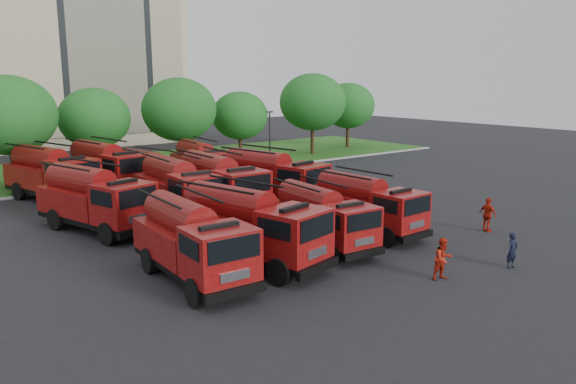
% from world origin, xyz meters
% --- Properties ---
extents(ground, '(140.00, 140.00, 0.00)m').
position_xyz_m(ground, '(0.00, 0.00, 0.00)').
color(ground, black).
rests_on(ground, ground).
extents(lawn, '(70.00, 16.00, 0.12)m').
position_xyz_m(lawn, '(0.00, 26.00, 0.06)').
color(lawn, '#1E4F15').
rests_on(lawn, ground).
extents(curb, '(70.00, 0.30, 0.14)m').
position_xyz_m(curb, '(0.00, 17.90, 0.07)').
color(curb, gray).
rests_on(curb, ground).
extents(apartment_building, '(30.00, 14.18, 25.00)m').
position_xyz_m(apartment_building, '(2.00, 47.94, 12.50)').
color(apartment_building, '#BCAD8C').
rests_on(apartment_building, ground).
extents(tree_2, '(6.72, 6.72, 8.22)m').
position_xyz_m(tree_2, '(-8.00, 21.50, 5.35)').
color(tree_2, '#382314').
rests_on(tree_2, ground).
extents(tree_3, '(5.88, 5.88, 7.19)m').
position_xyz_m(tree_3, '(-1.00, 24.00, 4.68)').
color(tree_3, '#382314').
rests_on(tree_3, ground).
extents(tree_4, '(6.55, 6.55, 8.01)m').
position_xyz_m(tree_4, '(6.00, 22.50, 5.22)').
color(tree_4, '#382314').
rests_on(tree_4, ground).
extents(tree_5, '(5.46, 5.46, 6.68)m').
position_xyz_m(tree_5, '(13.00, 23.50, 4.35)').
color(tree_5, '#382314').
rests_on(tree_5, ground).
extents(tree_6, '(6.89, 6.89, 8.42)m').
position_xyz_m(tree_6, '(21.00, 22.00, 5.49)').
color(tree_6, '#382314').
rests_on(tree_6, ground).
extents(tree_7, '(6.05, 6.05, 7.39)m').
position_xyz_m(tree_7, '(28.00, 24.00, 4.82)').
color(tree_7, '#382314').
rests_on(tree_7, ground).
extents(lamp_post_1, '(0.60, 0.25, 5.11)m').
position_xyz_m(lamp_post_1, '(12.00, 17.20, 2.90)').
color(lamp_post_1, black).
rests_on(lamp_post_1, ground).
extents(fire_truck_0, '(2.88, 7.18, 3.22)m').
position_xyz_m(fire_truck_0, '(-6.82, -3.32, 1.62)').
color(fire_truck_0, black).
rests_on(fire_truck_0, ground).
extents(fire_truck_1, '(4.15, 7.77, 3.36)m').
position_xyz_m(fire_truck_1, '(-3.90, -3.13, 1.69)').
color(fire_truck_1, black).
rests_on(fire_truck_1, ground).
extents(fire_truck_2, '(2.82, 6.61, 2.93)m').
position_xyz_m(fire_truck_2, '(0.17, -3.20, 1.47)').
color(fire_truck_2, black).
rests_on(fire_truck_2, ground).
extents(fire_truck_3, '(2.68, 6.75, 3.03)m').
position_xyz_m(fire_truck_3, '(3.66, -2.74, 1.52)').
color(fire_truck_3, black).
rests_on(fire_truck_3, ground).
extents(fire_truck_4, '(4.40, 7.89, 3.41)m').
position_xyz_m(fire_truck_4, '(-7.32, 6.41, 1.71)').
color(fire_truck_4, black).
rests_on(fire_truck_4, ground).
extents(fire_truck_5, '(3.03, 7.63, 3.43)m').
position_xyz_m(fire_truck_5, '(-2.47, 6.42, 1.72)').
color(fire_truck_5, black).
rests_on(fire_truck_5, ground).
extents(fire_truck_6, '(2.97, 7.78, 3.52)m').
position_xyz_m(fire_truck_6, '(-0.14, 5.73, 1.77)').
color(fire_truck_6, black).
rests_on(fire_truck_6, ground).
extents(fire_truck_7, '(4.06, 8.01, 3.48)m').
position_xyz_m(fire_truck_7, '(3.50, 5.34, 1.75)').
color(fire_truck_7, black).
rests_on(fire_truck_7, ground).
extents(fire_truck_8, '(4.57, 8.19, 3.54)m').
position_xyz_m(fire_truck_8, '(-7.00, 15.59, 1.78)').
color(fire_truck_8, black).
rests_on(fire_truck_8, ground).
extents(fire_truck_9, '(3.94, 8.21, 3.59)m').
position_xyz_m(fire_truck_9, '(-3.27, 15.69, 1.80)').
color(fire_truck_9, black).
rests_on(fire_truck_9, ground).
extents(fire_truck_10, '(3.35, 6.61, 2.87)m').
position_xyz_m(fire_truck_10, '(-0.57, 14.46, 1.45)').
color(fire_truck_10, black).
rests_on(fire_truck_10, ground).
extents(fire_truck_11, '(2.98, 7.15, 3.18)m').
position_xyz_m(fire_truck_11, '(3.88, 15.00, 1.60)').
color(fire_truck_11, black).
rests_on(fire_truck_11, ground).
extents(firefighter_0, '(0.59, 0.44, 1.56)m').
position_xyz_m(firefighter_0, '(4.70, -10.44, 0.00)').
color(firefighter_0, black).
rests_on(firefighter_0, ground).
extents(firefighter_1, '(0.92, 0.62, 1.74)m').
position_xyz_m(firefighter_1, '(1.21, -9.48, 0.00)').
color(firefighter_1, '#A71C0C').
rests_on(firefighter_1, ground).
extents(firefighter_2, '(0.75, 1.15, 1.83)m').
position_xyz_m(firefighter_2, '(9.01, -6.47, 0.00)').
color(firefighter_2, '#A71C0C').
rests_on(firefighter_2, ground).
extents(firefighter_3, '(1.24, 0.66, 1.90)m').
position_xyz_m(firefighter_3, '(5.63, -3.96, 0.00)').
color(firefighter_3, black).
rests_on(firefighter_3, ground).
extents(firefighter_4, '(1.05, 1.01, 1.81)m').
position_xyz_m(firefighter_4, '(-3.36, -0.45, 0.00)').
color(firefighter_4, black).
rests_on(firefighter_4, ground).
extents(firefighter_5, '(1.79, 1.33, 1.77)m').
position_xyz_m(firefighter_5, '(5.15, 6.09, 0.00)').
color(firefighter_5, '#A71C0C').
rests_on(firefighter_5, ground).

